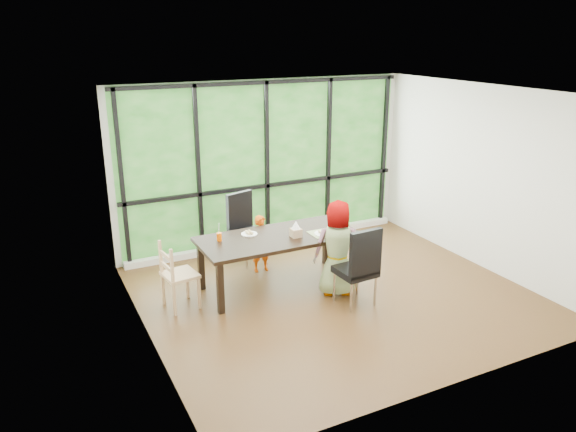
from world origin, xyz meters
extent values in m
plane|color=black|center=(0.00, 0.00, 0.00)|extent=(5.00, 5.00, 0.00)
plane|color=silver|center=(0.00, 2.25, 1.35)|extent=(5.00, 0.00, 5.00)
cube|color=#195016|center=(0.00, 2.23, 1.35)|extent=(4.80, 0.02, 2.65)
cube|color=silver|center=(0.00, 2.15, 0.05)|extent=(4.80, 0.12, 0.10)
cube|color=black|center=(-0.56, 0.60, 0.38)|extent=(2.23, 1.09, 0.75)
cube|color=black|center=(-0.61, 1.58, 0.54)|extent=(0.57, 0.57, 1.08)
cube|color=black|center=(0.10, -0.32, 0.54)|extent=(0.49, 0.49, 1.08)
cube|color=tan|center=(-1.95, 0.61, 0.45)|extent=(0.45, 0.47, 0.90)
imported|color=#D14805|center=(-0.56, 1.19, 0.43)|extent=(0.32, 0.22, 0.86)
imported|color=slate|center=(0.08, 0.06, 0.65)|extent=(0.75, 0.64, 1.31)
cube|color=tan|center=(0.07, 0.41, 0.75)|extent=(0.43, 0.31, 0.01)
cylinder|color=white|center=(-0.90, 0.83, 0.76)|extent=(0.22, 0.22, 0.01)
cylinder|color=white|center=(0.03, 0.37, 0.76)|extent=(0.27, 0.27, 0.02)
cylinder|color=#FF6000|center=(-1.34, 0.79, 0.80)|extent=(0.07, 0.07, 0.11)
cylinder|color=#58C939|center=(0.35, 0.32, 0.82)|extent=(0.09, 0.09, 0.14)
cylinder|color=white|center=(0.46, 0.64, 0.80)|extent=(0.09, 0.09, 0.09)
cube|color=tan|center=(-0.36, 0.46, 0.81)|extent=(0.14, 0.14, 0.12)
cylinder|color=white|center=(-1.34, 0.79, 0.90)|extent=(0.01, 0.04, 0.20)
cylinder|color=pink|center=(0.35, 0.32, 0.93)|extent=(0.01, 0.04, 0.20)
cone|color=white|center=(-0.36, 0.46, 0.92)|extent=(0.12, 0.12, 0.11)
camera|label=1|loc=(-3.59, -5.79, 3.41)|focal=34.54mm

